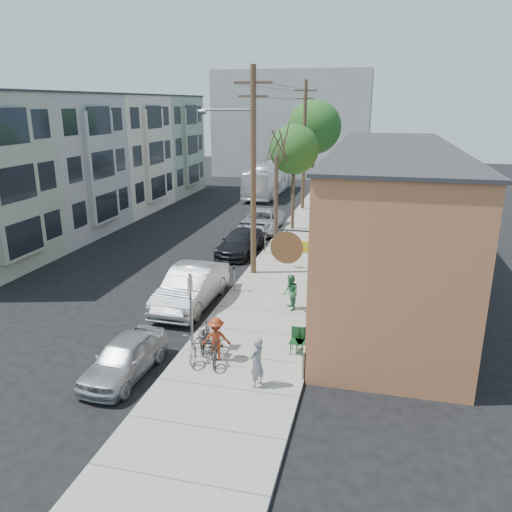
% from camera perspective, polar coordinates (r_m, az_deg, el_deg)
% --- Properties ---
extents(ground, '(120.00, 120.00, 0.00)m').
position_cam_1_polar(ground, '(22.21, -9.43, -5.55)').
color(ground, black).
extents(sidewalk, '(4.50, 58.00, 0.15)m').
position_cam_1_polar(sidewalk, '(31.20, 5.74, 1.44)').
color(sidewalk, gray).
rests_on(sidewalk, ground).
extents(cafe_building, '(6.60, 20.20, 6.61)m').
position_cam_1_polar(cafe_building, '(24.33, 15.04, 4.26)').
color(cafe_building, '#A6633D').
rests_on(cafe_building, ground).
extents(apartment_row, '(6.30, 32.00, 9.00)m').
position_cam_1_polar(apartment_row, '(38.68, -18.09, 10.42)').
color(apartment_row, '#929E85').
rests_on(apartment_row, ground).
extents(end_cap_building, '(18.00, 8.00, 12.00)m').
position_cam_1_polar(end_cap_building, '(61.68, 4.24, 14.81)').
color(end_cap_building, '#9D9C98').
rests_on(end_cap_building, ground).
extents(sign_post, '(0.07, 0.45, 2.80)m').
position_cam_1_polar(sign_post, '(17.40, -7.46, -5.48)').
color(sign_post, slate).
rests_on(sign_post, sidewalk).
extents(parking_meter_near, '(0.14, 0.14, 1.24)m').
position_cam_1_polar(parking_meter_near, '(22.77, -2.50, -2.10)').
color(parking_meter_near, slate).
rests_on(parking_meter_near, sidewalk).
extents(parking_meter_far, '(0.14, 0.14, 1.24)m').
position_cam_1_polar(parking_meter_far, '(28.67, 1.04, 1.99)').
color(parking_meter_far, slate).
rests_on(parking_meter_far, sidewalk).
extents(utility_pole_near, '(3.57, 0.28, 10.00)m').
position_cam_1_polar(utility_pole_near, '(24.36, -0.46, 9.90)').
color(utility_pole_near, '#503A28').
rests_on(utility_pole_near, sidewalk).
extents(utility_pole_far, '(1.80, 0.28, 10.00)m').
position_cam_1_polar(utility_pole_far, '(40.62, 5.53, 12.65)').
color(utility_pole_far, '#503A28').
rests_on(utility_pole_far, sidewalk).
extents(tree_bare, '(0.24, 0.24, 5.53)m').
position_cam_1_polar(tree_bare, '(28.41, 2.29, 5.85)').
color(tree_bare, '#44392C').
rests_on(tree_bare, sidewalk).
extents(tree_leafy_mid, '(3.27, 3.27, 7.00)m').
position_cam_1_polar(tree_leafy_mid, '(33.70, 4.36, 12.02)').
color(tree_leafy_mid, '#44392C').
rests_on(tree_leafy_mid, sidewalk).
extents(tree_leafy_far, '(4.52, 4.52, 8.59)m').
position_cam_1_polar(tree_leafy_far, '(43.74, 6.69, 14.42)').
color(tree_leafy_far, '#44392C').
rests_on(tree_leafy_far, sidewalk).
extents(patio_chair_a, '(0.55, 0.55, 0.88)m').
position_cam_1_polar(patio_chair_a, '(17.53, 4.69, -9.68)').
color(patio_chair_a, '#103C19').
rests_on(patio_chair_a, sidewalk).
extents(patio_chair_b, '(0.65, 0.65, 0.88)m').
position_cam_1_polar(patio_chair_b, '(17.55, 5.38, -9.67)').
color(patio_chair_b, '#103C19').
rests_on(patio_chair_b, sidewalk).
extents(patron_grey, '(0.59, 0.70, 1.62)m').
position_cam_1_polar(patron_grey, '(15.43, 0.08, -12.03)').
color(patron_grey, gray).
rests_on(patron_grey, sidewalk).
extents(patron_green, '(0.83, 0.91, 1.51)m').
position_cam_1_polar(patron_green, '(20.86, 3.98, -4.20)').
color(patron_green, '#2E7348').
rests_on(patron_green, sidewalk).
extents(cyclist, '(1.10, 0.81, 1.53)m').
position_cam_1_polar(cyclist, '(16.96, -4.57, -9.43)').
color(cyclist, maroon).
rests_on(cyclist, sidewalk).
extents(cyclist_bike, '(1.09, 2.02, 1.01)m').
position_cam_1_polar(cyclist_bike, '(17.07, -4.55, -10.20)').
color(cyclist_bike, black).
rests_on(cyclist_bike, sidewalk).
extents(parked_bike_a, '(0.63, 1.58, 0.92)m').
position_cam_1_polar(parked_bike_a, '(17.86, -5.80, -9.09)').
color(parked_bike_a, black).
rests_on(parked_bike_a, sidewalk).
extents(parked_bike_b, '(0.90, 2.07, 1.05)m').
position_cam_1_polar(parked_bike_b, '(17.32, -6.64, -9.77)').
color(parked_bike_b, slate).
rests_on(parked_bike_b, sidewalk).
extents(car_0, '(1.68, 3.86, 1.30)m').
position_cam_1_polar(car_0, '(16.87, -14.81, -11.15)').
color(car_0, '#A1A4A9').
rests_on(car_0, ground).
extents(car_1, '(1.92, 5.23, 1.71)m').
position_cam_1_polar(car_1, '(21.74, -7.43, -3.53)').
color(car_1, '#9C9FA3').
rests_on(car_1, ground).
extents(car_2, '(2.18, 4.80, 1.36)m').
position_cam_1_polar(car_2, '(29.04, -1.78, 1.57)').
color(car_2, black).
rests_on(car_2, ground).
extents(car_3, '(2.46, 5.26, 1.46)m').
position_cam_1_polar(car_3, '(34.16, 0.67, 4.04)').
color(car_3, silver).
rests_on(car_3, ground).
extents(bus, '(2.51, 10.50, 2.92)m').
position_cam_1_polar(bus, '(47.92, 1.33, 8.73)').
color(bus, white).
rests_on(bus, ground).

